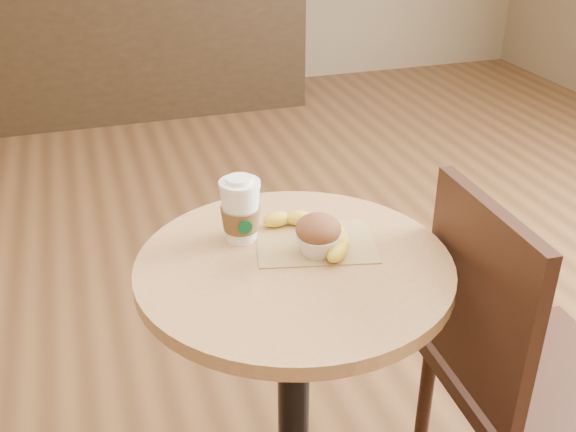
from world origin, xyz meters
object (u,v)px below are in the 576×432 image
Objects in this scene: banana at (312,234)px; cafe_table at (294,359)px; chair_right at (514,365)px; muffin at (318,235)px; coffee_cup at (241,212)px.

cafe_table is at bearing -153.81° from banana.
cafe_table is 0.28m from banana.
muffin is at bearing 70.05° from chair_right.
coffee_cup is 1.51× the size of muffin.
muffin reaches higher than cafe_table.
coffee_cup reaches higher than banana.
muffin is 0.05m from banana.
chair_right is at bearing -21.95° from muffin.
banana is at bearing 64.39° from chair_right.
chair_right is at bearing -18.14° from cafe_table.
chair_right reaches higher than muffin.
banana is (0.00, 0.05, -0.02)m from muffin.
chair_right is (0.45, -0.15, -0.01)m from cafe_table.
cafe_table is 8.09× the size of muffin.
chair_right and coffee_cup have the same top height.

